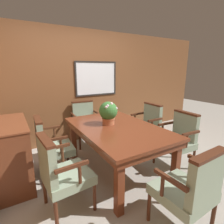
# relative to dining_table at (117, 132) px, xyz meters

# --- Properties ---
(ground_plane) EXTENTS (14.00, 14.00, 0.00)m
(ground_plane) POSITION_rel_dining_table_xyz_m (-0.02, -0.11, -0.66)
(ground_plane) COLOR #A39E93
(wall_back) EXTENTS (7.20, 0.08, 2.45)m
(wall_back) POSITION_rel_dining_table_xyz_m (-0.01, 1.56, 0.57)
(wall_back) COLOR brown
(wall_back) RESTS_ON ground_plane
(dining_table) EXTENTS (1.13, 1.77, 0.75)m
(dining_table) POSITION_rel_dining_table_xyz_m (0.00, 0.00, 0.00)
(dining_table) COLOR maroon
(dining_table) RESTS_ON ground_plane
(chair_head_far) EXTENTS (0.58, 0.54, 0.93)m
(chair_head_far) POSITION_rel_dining_table_xyz_m (-0.01, 1.29, -0.15)
(chair_head_far) COLOR #472314
(chair_head_far) RESTS_ON ground_plane
(chair_right_far) EXTENTS (0.51, 0.56, 0.93)m
(chair_right_far) POSITION_rel_dining_table_xyz_m (0.99, 0.40, -0.15)
(chair_right_far) COLOR #472314
(chair_right_far) RESTS_ON ground_plane
(chair_head_near) EXTENTS (0.57, 0.53, 0.93)m
(chair_head_near) POSITION_rel_dining_table_xyz_m (0.01, -1.31, -0.15)
(chair_head_near) COLOR #472314
(chair_head_near) RESTS_ON ground_plane
(chair_right_near) EXTENTS (0.54, 0.58, 0.93)m
(chair_right_near) POSITION_rel_dining_table_xyz_m (0.96, -0.40, -0.15)
(chair_right_near) COLOR #472314
(chair_right_near) RESTS_ON ground_plane
(chair_left_near) EXTENTS (0.54, 0.58, 0.93)m
(chair_left_near) POSITION_rel_dining_table_xyz_m (-0.98, -0.39, -0.15)
(chair_left_near) COLOR #472314
(chair_left_near) RESTS_ON ground_plane
(chair_left_far) EXTENTS (0.54, 0.58, 0.93)m
(chair_left_far) POSITION_rel_dining_table_xyz_m (-0.94, 0.41, -0.15)
(chair_left_far) COLOR #472314
(chair_left_far) RESTS_ON ground_plane
(potted_plant) EXTENTS (0.29, 0.30, 0.37)m
(potted_plant) POSITION_rel_dining_table_xyz_m (-0.05, 0.17, 0.29)
(potted_plant) COLOR #B2603D
(potted_plant) RESTS_ON dining_table
(sideboard_cabinet) EXTENTS (0.49, 1.06, 0.91)m
(sideboard_cabinet) POSITION_rel_dining_table_xyz_m (-1.46, 0.50, -0.20)
(sideboard_cabinet) COLOR brown
(sideboard_cabinet) RESTS_ON ground_plane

